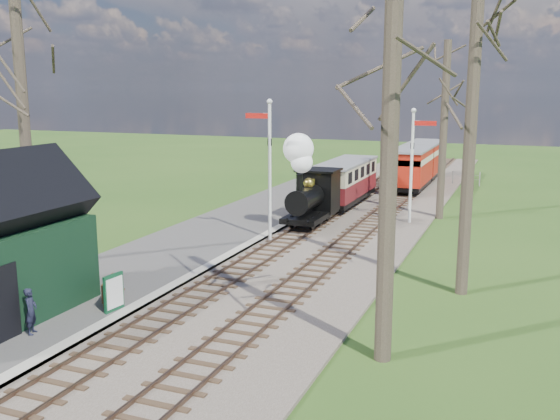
{
  "coord_description": "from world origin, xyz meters",
  "views": [
    {
      "loc": [
        9.5,
        -8.48,
        6.67
      ],
      "look_at": [
        -0.03,
        15.5,
        1.6
      ],
      "focal_mm": 40.0,
      "sensor_mm": 36.0,
      "label": 1
    }
  ],
  "objects_px": {
    "red_carriage_a": "(411,168)",
    "coach": "(345,180)",
    "bench": "(111,291)",
    "locomotive": "(310,186)",
    "semaphore_near": "(268,160)",
    "red_carriage_b": "(424,159)",
    "semaphore_far": "(413,157)",
    "person": "(31,311)",
    "sign_board": "(114,292)"
  },
  "relations": [
    {
      "from": "semaphore_near",
      "to": "bench",
      "type": "bearing_deg",
      "value": -97.7
    },
    {
      "from": "semaphore_far",
      "to": "person",
      "type": "bearing_deg",
      "value": -110.55
    },
    {
      "from": "semaphore_near",
      "to": "semaphore_far",
      "type": "xyz_separation_m",
      "value": [
        5.14,
        6.0,
        -0.27
      ]
    },
    {
      "from": "semaphore_near",
      "to": "sign_board",
      "type": "bearing_deg",
      "value": -94.26
    },
    {
      "from": "locomotive",
      "to": "bench",
      "type": "distance_m",
      "value": 13.06
    },
    {
      "from": "locomotive",
      "to": "sign_board",
      "type": "height_order",
      "value": "locomotive"
    },
    {
      "from": "semaphore_near",
      "to": "sign_board",
      "type": "height_order",
      "value": "semaphore_near"
    },
    {
      "from": "bench",
      "to": "locomotive",
      "type": "bearing_deg",
      "value": 80.97
    },
    {
      "from": "semaphore_near",
      "to": "red_carriage_b",
      "type": "xyz_separation_m",
      "value": [
        3.37,
        21.23,
        -2.05
      ]
    },
    {
      "from": "semaphore_near",
      "to": "sign_board",
      "type": "xyz_separation_m",
      "value": [
        -0.75,
        -10.01,
        -2.86
      ]
    },
    {
      "from": "semaphore_near",
      "to": "bench",
      "type": "height_order",
      "value": "semaphore_near"
    },
    {
      "from": "locomotive",
      "to": "red_carriage_a",
      "type": "height_order",
      "value": "locomotive"
    },
    {
      "from": "semaphore_near",
      "to": "red_carriage_b",
      "type": "relative_size",
      "value": 1.15
    },
    {
      "from": "bench",
      "to": "red_carriage_b",
      "type": "bearing_deg",
      "value": 81.39
    },
    {
      "from": "red_carriage_a",
      "to": "sign_board",
      "type": "bearing_deg",
      "value": -99.08
    },
    {
      "from": "semaphore_far",
      "to": "locomotive",
      "type": "bearing_deg",
      "value": -148.85
    },
    {
      "from": "sign_board",
      "to": "semaphore_far",
      "type": "bearing_deg",
      "value": 69.81
    },
    {
      "from": "semaphore_far",
      "to": "semaphore_near",
      "type": "bearing_deg",
      "value": -130.6
    },
    {
      "from": "semaphore_far",
      "to": "person",
      "type": "height_order",
      "value": "semaphore_far"
    },
    {
      "from": "semaphore_near",
      "to": "semaphore_far",
      "type": "relative_size",
      "value": 1.09
    },
    {
      "from": "coach",
      "to": "red_carriage_a",
      "type": "height_order",
      "value": "red_carriage_a"
    },
    {
      "from": "person",
      "to": "bench",
      "type": "bearing_deg",
      "value": -30.41
    },
    {
      "from": "locomotive",
      "to": "person",
      "type": "bearing_deg",
      "value": -98.98
    },
    {
      "from": "coach",
      "to": "sign_board",
      "type": "height_order",
      "value": "coach"
    },
    {
      "from": "red_carriage_a",
      "to": "coach",
      "type": "bearing_deg",
      "value": -112.35
    },
    {
      "from": "coach",
      "to": "bench",
      "type": "distance_m",
      "value": 19.01
    },
    {
      "from": "bench",
      "to": "red_carriage_a",
      "type": "bearing_deg",
      "value": 79.55
    },
    {
      "from": "semaphore_near",
      "to": "red_carriage_a",
      "type": "height_order",
      "value": "semaphore_near"
    },
    {
      "from": "red_carriage_a",
      "to": "semaphore_far",
      "type": "bearing_deg",
      "value": -79.67
    },
    {
      "from": "sign_board",
      "to": "person",
      "type": "xyz_separation_m",
      "value": [
        -0.97,
        -2.28,
        0.08
      ]
    },
    {
      "from": "semaphore_near",
      "to": "semaphore_far",
      "type": "distance_m",
      "value": 7.91
    },
    {
      "from": "red_carriage_b",
      "to": "bench",
      "type": "relative_size",
      "value": 3.97
    },
    {
      "from": "person",
      "to": "red_carriage_b",
      "type": "bearing_deg",
      "value": -30.29
    },
    {
      "from": "semaphore_far",
      "to": "red_carriage_b",
      "type": "xyz_separation_m",
      "value": [
        -1.77,
        15.23,
        -1.78
      ]
    },
    {
      "from": "coach",
      "to": "red_carriage_b",
      "type": "relative_size",
      "value": 1.33
    },
    {
      "from": "coach",
      "to": "locomotive",
      "type": "bearing_deg",
      "value": -90.11
    },
    {
      "from": "coach",
      "to": "sign_board",
      "type": "relative_size",
      "value": 6.42
    },
    {
      "from": "red_carriage_b",
      "to": "person",
      "type": "height_order",
      "value": "red_carriage_b"
    },
    {
      "from": "semaphore_far",
      "to": "red_carriage_a",
      "type": "xyz_separation_m",
      "value": [
        -1.77,
        9.73,
        -1.78
      ]
    },
    {
      "from": "red_carriage_a",
      "to": "person",
      "type": "xyz_separation_m",
      "value": [
        -5.08,
        -28.03,
        -0.74
      ]
    },
    {
      "from": "semaphore_near",
      "to": "bench",
      "type": "relative_size",
      "value": 4.58
    },
    {
      "from": "coach",
      "to": "red_carriage_b",
      "type": "xyz_separation_m",
      "value": [
        2.6,
        11.82,
        0.06
      ]
    },
    {
      "from": "semaphore_near",
      "to": "locomotive",
      "type": "height_order",
      "value": "semaphore_near"
    },
    {
      "from": "bench",
      "to": "person",
      "type": "relative_size",
      "value": 1.07
    },
    {
      "from": "semaphore_far",
      "to": "coach",
      "type": "height_order",
      "value": "semaphore_far"
    },
    {
      "from": "red_carriage_a",
      "to": "locomotive",
      "type": "bearing_deg",
      "value": -101.91
    },
    {
      "from": "red_carriage_a",
      "to": "red_carriage_b",
      "type": "xyz_separation_m",
      "value": [
        0.0,
        5.5,
        0.0
      ]
    },
    {
      "from": "locomotive",
      "to": "semaphore_near",
      "type": "bearing_deg",
      "value": -102.74
    },
    {
      "from": "sign_board",
      "to": "person",
      "type": "height_order",
      "value": "person"
    },
    {
      "from": "semaphore_near",
      "to": "coach",
      "type": "relative_size",
      "value": 0.87
    }
  ]
}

